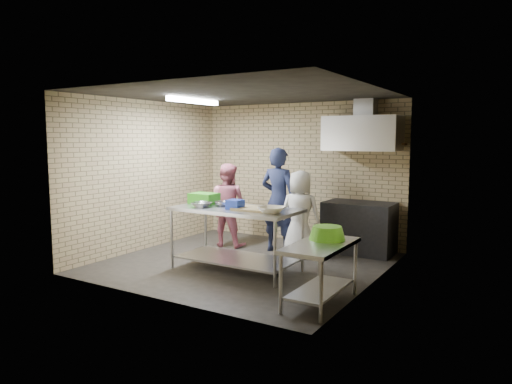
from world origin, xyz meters
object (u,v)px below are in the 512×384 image
stove (359,228)px  bottle_red (369,138)px  prep_table (236,239)px  green_basin (327,233)px  woman_pink (227,205)px  woman_white (300,214)px  green_crate (204,198)px  man_navy (279,200)px  side_counter (320,274)px  blue_tub (235,204)px

stove → bottle_red: size_ratio=6.67×
prep_table → green_basin: prep_table is taller
stove → woman_pink: woman_pink is taller
woman_white → green_crate: bearing=37.6°
stove → woman_white: size_ratio=0.81×
green_basin → woman_white: (-1.20, 1.71, -0.09)m
green_crate → man_navy: size_ratio=0.23×
green_crate → prep_table: bearing=-9.7°
stove → side_counter: bearing=-80.7°
stove → man_navy: man_navy is taller
woman_pink → blue_tub: bearing=120.1°
woman_white → green_basin: bearing=118.8°
green_crate → stove: bearing=44.7°
prep_table → man_navy: (-0.02, 1.39, 0.45)m
green_crate → man_navy: 1.45m
blue_tub → man_navy: (-0.07, 1.49, -0.11)m
side_counter → bottle_red: 3.44m
stove → woman_pink: (-2.30, -0.76, 0.33)m
bottle_red → man_navy: 1.93m
woman_white → side_counter: bearing=115.7°
green_basin → man_navy: bearing=132.5°
stove → green_basin: bearing=-80.2°
side_counter → woman_pink: 3.42m
green_basin → bottle_red: (-0.38, 2.74, 1.19)m
side_counter → woman_white: woman_white is taller
prep_table → green_basin: 1.77m
side_counter → bottle_red: bottle_red is taller
prep_table → woman_white: size_ratio=1.30×
prep_table → side_counter: bearing=-22.6°
side_counter → woman_white: bearing=122.0°
green_crate → green_basin: bearing=-13.6°
prep_table → green_crate: 0.91m
blue_tub → green_basin: bearing=-12.4°
green_basin → bottle_red: bearing=97.9°
green_crate → woman_pink: woman_pink is taller
man_navy → blue_tub: bearing=92.2°
green_basin → blue_tub: bearing=167.6°
prep_table → green_crate: (-0.70, 0.12, 0.57)m
blue_tub → bottle_red: bearing=62.4°
side_counter → man_navy: (-1.71, 2.10, 0.55)m
blue_tub → man_navy: size_ratio=0.12×
prep_table → green_crate: bearing=170.3°
woman_pink → woman_white: 1.53m
green_basin → man_navy: size_ratio=0.25×
green_crate → side_counter: bearing=-19.0°
prep_table → woman_white: (0.47, 1.25, 0.26)m
blue_tub → bottle_red: size_ratio=1.19×
man_navy → woman_white: size_ratio=1.25×
stove → woman_pink: size_ratio=0.77×
bottle_red → man_navy: (-1.31, -0.89, -1.10)m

